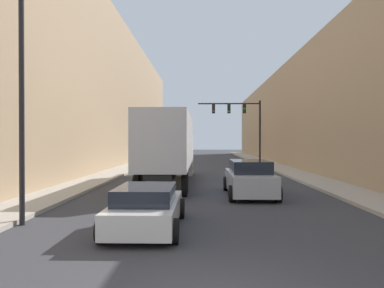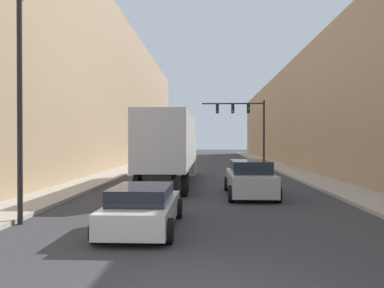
# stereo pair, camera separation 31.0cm
# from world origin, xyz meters

# --- Properties ---
(sidewalk_right) EXTENTS (2.24, 80.00, 0.15)m
(sidewalk_right) POSITION_xyz_m (6.88, 30.00, 0.07)
(sidewalk_right) COLOR #B2A899
(sidewalk_right) RESTS_ON ground
(sidewalk_left) EXTENTS (2.24, 80.00, 0.15)m
(sidewalk_left) POSITION_xyz_m (-6.88, 30.00, 0.07)
(sidewalk_left) COLOR #B2A899
(sidewalk_left) RESTS_ON ground
(building_right) EXTENTS (6.00, 80.00, 10.16)m
(building_right) POSITION_xyz_m (11.00, 30.00, 5.08)
(building_right) COLOR tan
(building_right) RESTS_ON ground
(building_left) EXTENTS (6.00, 80.00, 14.60)m
(building_left) POSITION_xyz_m (-11.00, 30.00, 7.30)
(building_left) COLOR tan
(building_left) RESTS_ON ground
(semi_truck) EXTENTS (2.49, 13.23, 3.97)m
(semi_truck) POSITION_xyz_m (-2.07, 16.69, 2.26)
(semi_truck) COLOR silver
(semi_truck) RESTS_ON ground
(sedan_car) EXTENTS (2.02, 4.38, 1.26)m
(sedan_car) POSITION_xyz_m (-1.77, 4.98, 0.61)
(sedan_car) COLOR silver
(sedan_car) RESTS_ON ground
(suv_car) EXTENTS (2.16, 4.94, 1.64)m
(suv_car) POSITION_xyz_m (2.02, 11.59, 0.79)
(suv_car) COLOR #B7B7BC
(suv_car) RESTS_ON ground
(traffic_signal_gantry) EXTENTS (6.21, 0.35, 6.52)m
(traffic_signal_gantry) POSITION_xyz_m (3.97, 31.43, 4.64)
(traffic_signal_gantry) COLOR black
(traffic_signal_gantry) RESTS_ON ground
(street_lamp) EXTENTS (0.44, 0.44, 7.20)m
(street_lamp) POSITION_xyz_m (-5.60, 5.40, 4.58)
(street_lamp) COLOR black
(street_lamp) RESTS_ON ground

